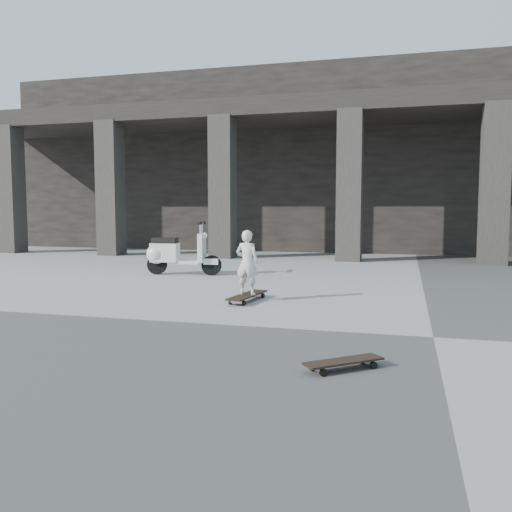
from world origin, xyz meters
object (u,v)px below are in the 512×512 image
(skateboard_spare, at_px, (344,362))
(child, at_px, (247,262))
(scooter, at_px, (171,254))
(longboard, at_px, (247,296))

(skateboard_spare, distance_m, child, 3.67)
(child, bearing_deg, scooter, -41.36)
(longboard, relative_size, scooter, 0.66)
(scooter, bearing_deg, skateboard_spare, -61.05)
(longboard, height_order, child, child)
(longboard, xyz_separation_m, scooter, (-2.51, 2.78, 0.37))
(skateboard_spare, bearing_deg, scooter, 85.37)
(skateboard_spare, xyz_separation_m, scooter, (-4.32, 5.93, 0.38))
(skateboard_spare, bearing_deg, longboard, 79.12)
(longboard, relative_size, skateboard_spare, 1.56)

